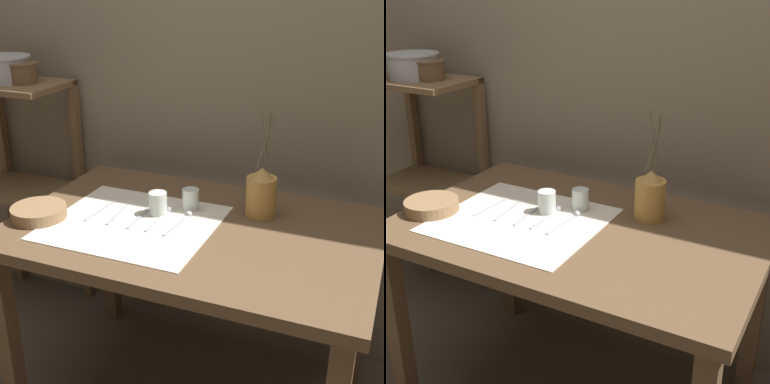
# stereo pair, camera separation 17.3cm
# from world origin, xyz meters

# --- Properties ---
(stone_wall_back) EXTENTS (7.00, 0.06, 2.40)m
(stone_wall_back) POSITION_xyz_m (0.00, 0.51, 1.20)
(stone_wall_back) COLOR #7A6B56
(stone_wall_back) RESTS_ON ground_plane
(wooden_table) EXTENTS (1.21, 0.80, 0.73)m
(wooden_table) POSITION_xyz_m (0.00, 0.00, 0.64)
(wooden_table) COLOR brown
(wooden_table) RESTS_ON ground_plane
(wooden_shelf_unit) EXTENTS (0.46, 0.32, 1.09)m
(wooden_shelf_unit) POSITION_xyz_m (-0.96, 0.34, 0.75)
(wooden_shelf_unit) COLOR brown
(wooden_shelf_unit) RESTS_ON ground_plane
(linen_cloth) EXTENTS (0.54, 0.49, 0.00)m
(linen_cloth) POSITION_xyz_m (-0.19, -0.06, 0.73)
(linen_cloth) COLOR beige
(linen_cloth) RESTS_ON wooden_table
(pitcher_with_flowers) EXTENTS (0.10, 0.10, 0.38)m
(pitcher_with_flowers) POSITION_xyz_m (0.18, 0.16, 0.81)
(pitcher_with_flowers) COLOR #B7843D
(pitcher_with_flowers) RESTS_ON wooden_table
(wooden_bowl) EXTENTS (0.19, 0.19, 0.04)m
(wooden_bowl) POSITION_xyz_m (-0.51, -0.15, 0.75)
(wooden_bowl) COLOR #8E6B47
(wooden_bowl) RESTS_ON wooden_table
(glass_tumbler_near) EXTENTS (0.06, 0.06, 0.08)m
(glass_tumbler_near) POSITION_xyz_m (-0.14, 0.03, 0.77)
(glass_tumbler_near) COLOR silver
(glass_tumbler_near) RESTS_ON wooden_table
(glass_tumbler_far) EXTENTS (0.06, 0.06, 0.08)m
(glass_tumbler_far) POSITION_xyz_m (-0.06, 0.11, 0.77)
(glass_tumbler_far) COLOR silver
(glass_tumbler_far) RESTS_ON wooden_table
(fork_inner) EXTENTS (0.02, 0.18, 0.00)m
(fork_inner) POSITION_xyz_m (-0.34, -0.03, 0.74)
(fork_inner) COLOR #A8A8AD
(fork_inner) RESTS_ON wooden_table
(fork_outer) EXTENTS (0.03, 0.18, 0.00)m
(fork_outer) POSITION_xyz_m (-0.27, -0.03, 0.74)
(fork_outer) COLOR #A8A8AD
(fork_outer) RESTS_ON wooden_table
(knife_center) EXTENTS (0.02, 0.18, 0.00)m
(knife_center) POSITION_xyz_m (-0.19, -0.02, 0.74)
(knife_center) COLOR #A8A8AD
(knife_center) RESTS_ON wooden_table
(spoon_outer) EXTENTS (0.02, 0.19, 0.02)m
(spoon_outer) POSITION_xyz_m (-0.12, 0.04, 0.74)
(spoon_outer) COLOR #A8A8AD
(spoon_outer) RESTS_ON wooden_table
(spoon_inner) EXTENTS (0.03, 0.19, 0.02)m
(spoon_inner) POSITION_xyz_m (-0.04, 0.03, 0.74)
(spoon_inner) COLOR #A8A8AD
(spoon_inner) RESTS_ON wooden_table
(metal_pot_large) EXTENTS (0.23, 0.23, 0.11)m
(metal_pot_large) POSITION_xyz_m (-0.98, 0.30, 1.14)
(metal_pot_large) COLOR #A8A8AD
(metal_pot_large) RESTS_ON wooden_shelf_unit
(metal_pot_small) EXTENTS (0.13, 0.13, 0.08)m
(metal_pot_small) POSITION_xyz_m (-0.89, 0.30, 1.13)
(metal_pot_small) COLOR brown
(metal_pot_small) RESTS_ON wooden_shelf_unit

